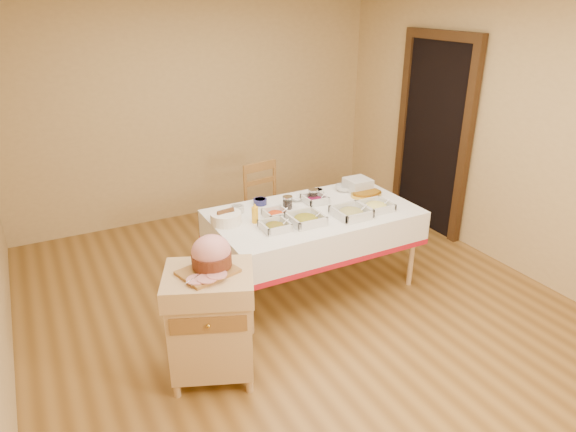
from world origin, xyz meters
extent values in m
plane|color=brown|center=(0.00, 0.00, 0.00)|extent=(5.00, 5.00, 0.00)
plane|color=tan|center=(0.00, 2.50, 1.30)|extent=(4.50, 0.00, 4.50)
plane|color=tan|center=(2.25, 0.00, 1.30)|extent=(0.00, 5.00, 5.00)
cube|color=black|center=(2.21, 0.90, 1.05)|extent=(0.06, 0.90, 2.10)
cube|color=#3C2513|center=(2.19, 0.40, 1.05)|extent=(0.08, 0.10, 2.10)
cube|color=#3C2513|center=(2.19, 1.40, 1.05)|extent=(0.08, 0.10, 2.10)
cube|color=#3C2513|center=(2.19, 0.90, 2.15)|extent=(0.08, 1.10, 0.10)
cube|color=tan|center=(0.30, 0.30, 0.73)|extent=(1.80, 1.00, 0.04)
cylinder|color=tan|center=(-0.52, -0.12, 0.35)|extent=(0.05, 0.05, 0.71)
cylinder|color=tan|center=(-0.52, 0.72, 0.35)|extent=(0.05, 0.05, 0.71)
cylinder|color=tan|center=(1.12, -0.12, 0.35)|extent=(0.05, 0.05, 0.71)
cylinder|color=tan|center=(1.12, 0.72, 0.35)|extent=(0.05, 0.05, 0.71)
cube|color=white|center=(0.30, 0.30, 0.76)|extent=(1.82, 1.02, 0.01)
cube|color=tan|center=(-0.96, -0.45, 0.40)|extent=(0.69, 0.63, 0.60)
cube|color=tan|center=(-0.96, -0.45, 0.77)|extent=(0.74, 0.69, 0.15)
cube|color=olive|center=(-0.96, -0.68, 0.60)|extent=(0.46, 0.20, 0.12)
sphere|color=gold|center=(-0.96, -0.69, 0.60)|extent=(0.03, 0.03, 0.03)
cylinder|color=tan|center=(-1.20, -0.65, 0.05)|extent=(0.05, 0.05, 0.10)
cylinder|color=tan|center=(-1.20, -0.25, 0.05)|extent=(0.05, 0.05, 0.10)
cylinder|color=tan|center=(-0.71, -0.65, 0.05)|extent=(0.05, 0.05, 0.10)
cylinder|color=tan|center=(-0.71, -0.25, 0.05)|extent=(0.05, 0.05, 0.10)
cube|color=olive|center=(0.26, 1.12, 0.47)|extent=(0.48, 0.46, 0.03)
cylinder|color=olive|center=(0.11, 0.91, 0.23)|extent=(0.04, 0.04, 0.46)
cylinder|color=olive|center=(0.06, 1.28, 0.23)|extent=(0.04, 0.04, 0.46)
cylinder|color=olive|center=(0.47, 0.96, 0.23)|extent=(0.04, 0.04, 0.46)
cylinder|color=olive|center=(0.42, 1.32, 0.23)|extent=(0.04, 0.04, 0.46)
cylinder|color=olive|center=(0.06, 1.28, 0.70)|extent=(0.04, 0.04, 0.49)
cylinder|color=olive|center=(0.42, 1.32, 0.70)|extent=(0.04, 0.04, 0.49)
cube|color=olive|center=(0.24, 1.30, 0.90)|extent=(0.39, 0.08, 0.09)
cube|color=olive|center=(-0.96, -0.45, 0.85)|extent=(0.35, 0.28, 0.02)
ellipsoid|color=#D98C8D|center=(-0.91, -0.42, 0.98)|extent=(0.26, 0.24, 0.23)
cylinder|color=#5B2814|center=(-0.91, -0.42, 0.92)|extent=(0.27, 0.27, 0.09)
cube|color=silver|center=(-1.00, -0.59, 0.87)|extent=(0.22, 0.10, 0.00)
cylinder|color=silver|center=(-1.03, -0.50, 0.87)|extent=(0.26, 0.08, 0.01)
cube|color=silver|center=(-0.18, 0.12, 0.77)|extent=(0.22, 0.22, 0.01)
ellipsoid|color=#B73614|center=(-0.18, 0.12, 0.79)|extent=(0.17, 0.17, 0.06)
cylinder|color=silver|center=(-0.13, 0.10, 0.79)|extent=(0.13, 0.01, 0.10)
cube|color=silver|center=(0.11, 0.11, 0.77)|extent=(0.28, 0.28, 0.02)
ellipsoid|color=#C37A19|center=(0.11, 0.11, 0.79)|extent=(0.21, 0.21, 0.07)
cylinder|color=silver|center=(0.18, 0.09, 0.80)|extent=(0.15, 0.01, 0.11)
cube|color=silver|center=(0.53, 0.05, 0.77)|extent=(0.29, 0.29, 0.02)
ellipsoid|color=tan|center=(0.53, 0.05, 0.80)|extent=(0.22, 0.22, 0.08)
cylinder|color=silver|center=(0.59, 0.02, 0.80)|extent=(0.16, 0.01, 0.12)
cube|color=silver|center=(0.82, 0.08, 0.77)|extent=(0.26, 0.26, 0.01)
ellipsoid|color=#E6E26D|center=(0.82, 0.08, 0.79)|extent=(0.20, 0.20, 0.07)
cylinder|color=silver|center=(0.88, 0.05, 0.79)|extent=(0.13, 0.01, 0.10)
cube|color=silver|center=(-0.06, 0.34, 0.77)|extent=(0.20, 0.20, 0.01)
ellipsoid|color=red|center=(-0.06, 0.34, 0.79)|extent=(0.15, 0.15, 0.05)
cylinder|color=silver|center=(-0.01, 0.32, 0.79)|extent=(0.13, 0.01, 0.09)
cube|color=silver|center=(0.42, 0.48, 0.77)|extent=(0.21, 0.21, 0.01)
ellipsoid|color=maroon|center=(0.42, 0.48, 0.79)|extent=(0.16, 0.16, 0.05)
cylinder|color=silver|center=(0.46, 0.46, 0.79)|extent=(0.14, 0.01, 0.10)
cylinder|color=silver|center=(-0.31, 0.61, 0.79)|extent=(0.12, 0.12, 0.06)
cylinder|color=black|center=(-0.31, 0.61, 0.81)|extent=(0.10, 0.10, 0.02)
cylinder|color=navy|center=(-0.05, 0.67, 0.79)|extent=(0.13, 0.13, 0.05)
cylinder|color=maroon|center=(-0.05, 0.67, 0.80)|extent=(0.10, 0.10, 0.02)
cylinder|color=silver|center=(0.55, 0.64, 0.79)|extent=(0.11, 0.11, 0.06)
cylinder|color=red|center=(0.55, 0.64, 0.81)|extent=(0.09, 0.09, 0.02)
imported|color=silver|center=(0.30, 0.61, 0.78)|extent=(0.20, 0.20, 0.04)
imported|color=silver|center=(0.83, 0.61, 0.79)|extent=(0.20, 0.20, 0.05)
cylinder|color=silver|center=(0.13, 0.47, 0.81)|extent=(0.09, 0.09, 0.10)
cylinder|color=silver|center=(0.13, 0.47, 0.87)|extent=(0.09, 0.09, 0.01)
cylinder|color=black|center=(0.13, 0.47, 0.80)|extent=(0.07, 0.07, 0.08)
cylinder|color=silver|center=(0.42, 0.52, 0.81)|extent=(0.09, 0.09, 0.10)
cylinder|color=silver|center=(0.42, 0.52, 0.87)|extent=(0.09, 0.09, 0.01)
cylinder|color=black|center=(0.42, 0.52, 0.80)|extent=(0.07, 0.07, 0.08)
cylinder|color=gold|center=(-0.26, 0.32, 0.83)|extent=(0.06, 0.06, 0.14)
cone|color=gold|center=(-0.26, 0.32, 0.92)|extent=(0.04, 0.04, 0.04)
cylinder|color=white|center=(-0.49, 0.42, 0.81)|extent=(0.26, 0.26, 0.09)
cube|color=silver|center=(0.94, 0.55, 0.77)|extent=(0.23, 0.23, 0.01)
cube|color=silver|center=(0.94, 0.55, 0.78)|extent=(0.23, 0.23, 0.01)
cube|color=silver|center=(0.94, 0.55, 0.79)|extent=(0.23, 0.23, 0.01)
cube|color=silver|center=(0.94, 0.55, 0.81)|extent=(0.23, 0.23, 0.01)
cube|color=silver|center=(0.94, 0.55, 0.82)|extent=(0.23, 0.23, 0.01)
cube|color=silver|center=(0.94, 0.55, 0.84)|extent=(0.23, 0.23, 0.01)
cube|color=silver|center=(0.94, 0.55, 0.85)|extent=(0.23, 0.23, 0.01)
cube|color=silver|center=(0.94, 0.55, 0.86)|extent=(0.23, 0.23, 0.01)
cube|color=silver|center=(0.94, 0.55, 0.88)|extent=(0.23, 0.23, 0.01)
ellipsoid|color=gold|center=(0.94, 0.40, 0.77)|extent=(0.32, 0.23, 0.03)
ellipsoid|color=#8F5C0F|center=(0.94, 0.40, 0.79)|extent=(0.28, 0.19, 0.03)
camera|label=1|loc=(-1.87, -3.32, 2.55)|focal=32.00mm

